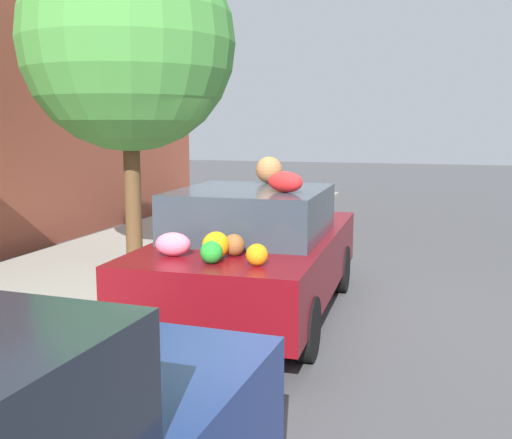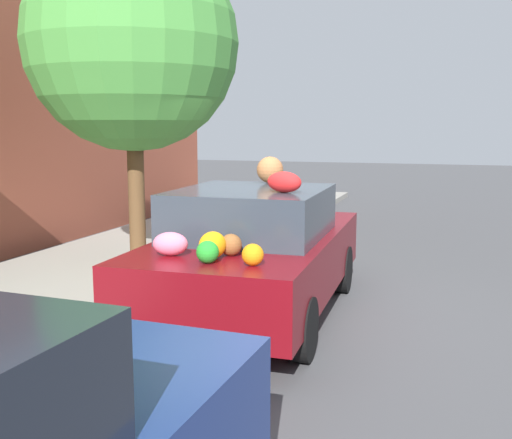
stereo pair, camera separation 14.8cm
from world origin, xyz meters
The scene contains 4 objects.
ground_plane centered at (0.00, 0.00, 0.00)m, with size 60.00×60.00×0.00m, color #4C4C4F.
sidewalk_curb centered at (0.00, 2.70, 0.07)m, with size 24.00×3.20×0.14m.
street_tree centered at (1.39, 2.37, 3.28)m, with size 3.03×3.03×4.66m.
art_car centered at (-0.03, 0.05, 0.76)m, with size 3.98×1.91×1.78m.
Camera 1 is at (-6.35, -1.92, 2.13)m, focal length 42.00 mm.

